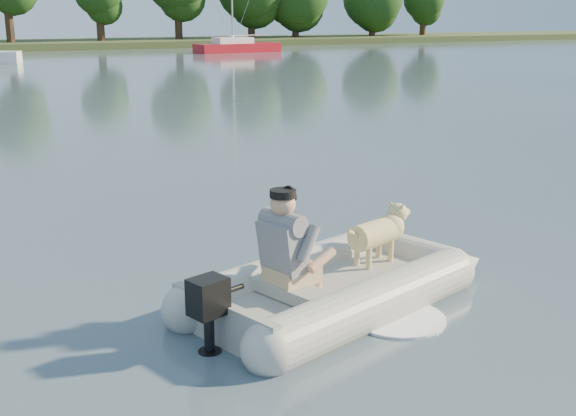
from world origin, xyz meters
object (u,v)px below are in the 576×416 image
dinghy (338,246)px  sailboat (237,47)px  dog (374,238)px  man (285,242)px

dinghy → sailboat: sailboat is taller
dinghy → sailboat: bearing=51.0°
dinghy → dog: (0.65, 0.26, -0.08)m
sailboat → dog: bearing=-117.3°
dinghy → sailboat: (18.64, 47.33, -0.23)m
dog → sailboat: (18.00, 47.06, -0.14)m
dinghy → man: (-0.73, -0.17, 0.19)m
dog → sailboat: bearing=51.5°
dinghy → dog: bearing=4.6°
dinghy → man: size_ratio=4.44×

